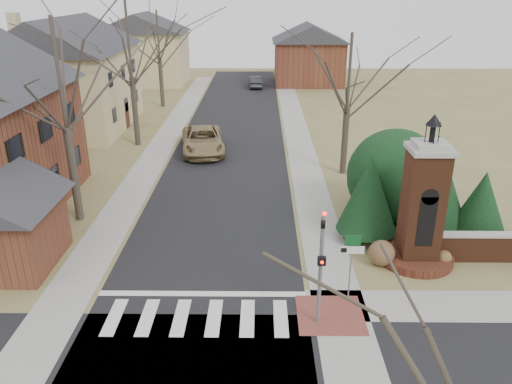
{
  "coord_description": "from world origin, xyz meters",
  "views": [
    {
      "loc": [
        2.26,
        -14.03,
        11.04
      ],
      "look_at": [
        2.06,
        6.0,
        2.77
      ],
      "focal_mm": 35.0,
      "sensor_mm": 36.0,
      "label": 1
    }
  ],
  "objects_px": {
    "traffic_signal_pole": "(321,259)",
    "sign_post": "(351,255)",
    "brick_gate_monument": "(421,215)",
    "pickup_truck": "(203,140)",
    "distant_car": "(255,82)"
  },
  "relations": [
    {
      "from": "traffic_signal_pole",
      "to": "brick_gate_monument",
      "type": "distance_m",
      "value": 6.47
    },
    {
      "from": "brick_gate_monument",
      "to": "pickup_truck",
      "type": "bearing_deg",
      "value": 125.53
    },
    {
      "from": "traffic_signal_pole",
      "to": "sign_post",
      "type": "xyz_separation_m",
      "value": [
        1.29,
        1.41,
        -0.64
      ]
    },
    {
      "from": "traffic_signal_pole",
      "to": "brick_gate_monument",
      "type": "xyz_separation_m",
      "value": [
        4.7,
        4.42,
        -0.42
      ]
    },
    {
      "from": "brick_gate_monument",
      "to": "distant_car",
      "type": "distance_m",
      "value": 40.71
    },
    {
      "from": "traffic_signal_pole",
      "to": "pickup_truck",
      "type": "xyz_separation_m",
      "value": [
        -6.2,
        19.69,
        -1.73
      ]
    },
    {
      "from": "sign_post",
      "to": "pickup_truck",
      "type": "distance_m",
      "value": 19.78
    },
    {
      "from": "brick_gate_monument",
      "to": "sign_post",
      "type": "bearing_deg",
      "value": -138.58
    },
    {
      "from": "traffic_signal_pole",
      "to": "pickup_truck",
      "type": "bearing_deg",
      "value": 107.49
    },
    {
      "from": "brick_gate_monument",
      "to": "distant_car",
      "type": "relative_size",
      "value": 1.61
    },
    {
      "from": "traffic_signal_pole",
      "to": "sign_post",
      "type": "distance_m",
      "value": 2.02
    },
    {
      "from": "sign_post",
      "to": "brick_gate_monument",
      "type": "relative_size",
      "value": 0.42
    },
    {
      "from": "traffic_signal_pole",
      "to": "pickup_truck",
      "type": "relative_size",
      "value": 0.73
    },
    {
      "from": "brick_gate_monument",
      "to": "pickup_truck",
      "type": "xyz_separation_m",
      "value": [
        -10.9,
        15.27,
        -1.31
      ]
    },
    {
      "from": "traffic_signal_pole",
      "to": "sign_post",
      "type": "height_order",
      "value": "traffic_signal_pole"
    }
  ]
}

